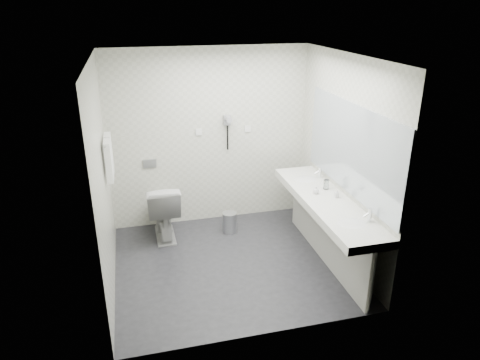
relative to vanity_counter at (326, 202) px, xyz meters
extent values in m
plane|color=#222227|center=(-1.12, 0.20, -0.80)|extent=(2.80, 2.80, 0.00)
plane|color=silver|center=(-1.12, 0.20, 1.70)|extent=(2.80, 2.80, 0.00)
plane|color=beige|center=(-1.12, 1.50, 0.45)|extent=(2.80, 0.00, 2.80)
plane|color=beige|center=(-1.12, -1.10, 0.45)|extent=(2.80, 0.00, 2.80)
plane|color=beige|center=(-2.52, 0.20, 0.45)|extent=(0.00, 2.60, 2.60)
plane|color=beige|center=(0.27, 0.20, 0.45)|extent=(0.00, 2.60, 2.60)
cube|color=silver|center=(0.00, 0.00, 0.00)|extent=(0.55, 2.20, 0.10)
cube|color=#9B9A93|center=(0.02, 0.00, -0.42)|extent=(0.03, 2.15, 0.75)
cylinder|color=silver|center=(0.05, -1.04, -0.42)|extent=(0.06, 0.06, 0.75)
cylinder|color=silver|center=(0.05, 1.04, -0.42)|extent=(0.06, 0.06, 0.75)
cube|color=#B2BCC6|center=(0.26, 0.00, 0.65)|extent=(0.02, 2.20, 1.05)
ellipsoid|color=silver|center=(0.00, -0.65, 0.04)|extent=(0.40, 0.31, 0.05)
ellipsoid|color=silver|center=(0.00, 0.65, 0.04)|extent=(0.40, 0.31, 0.05)
cylinder|color=silver|center=(0.19, -0.65, 0.12)|extent=(0.04, 0.04, 0.15)
cylinder|color=silver|center=(0.19, 0.65, 0.12)|extent=(0.04, 0.04, 0.15)
imported|color=white|center=(0.13, 0.01, 0.10)|extent=(0.04, 0.04, 0.10)
imported|color=white|center=(-0.06, 0.17, 0.10)|extent=(0.09, 0.09, 0.09)
cylinder|color=silver|center=(0.12, 0.28, 0.11)|extent=(0.07, 0.07, 0.12)
cylinder|color=silver|center=(0.12, 0.28, 0.11)|extent=(0.07, 0.07, 0.12)
imported|color=silver|center=(-1.86, 1.13, -0.40)|extent=(0.45, 0.78, 0.79)
cube|color=#B2B5BA|center=(-1.98, 1.49, 0.15)|extent=(0.18, 0.02, 0.12)
cylinder|color=#B2B5BA|center=(-0.96, 1.01, -0.66)|extent=(0.22, 0.22, 0.28)
cylinder|color=#B2B5BA|center=(-0.96, 1.01, -0.51)|extent=(0.20, 0.20, 0.02)
cylinder|color=silver|center=(-2.47, 0.75, 0.75)|extent=(0.02, 0.62, 0.02)
cube|color=white|center=(-2.46, 0.61, 0.53)|extent=(0.07, 0.24, 0.48)
cube|color=white|center=(-2.46, 0.89, 0.53)|extent=(0.07, 0.24, 0.48)
cube|color=gray|center=(-0.88, 1.47, 0.70)|extent=(0.10, 0.04, 0.14)
cylinder|color=gray|center=(-0.88, 1.40, 0.73)|extent=(0.08, 0.14, 0.08)
cylinder|color=black|center=(-0.88, 1.46, 0.45)|extent=(0.02, 0.02, 0.35)
cube|color=silver|center=(-1.27, 1.49, 0.55)|extent=(0.09, 0.02, 0.09)
cube|color=silver|center=(-0.57, 1.49, 0.55)|extent=(0.09, 0.02, 0.09)
camera|label=1|loc=(-2.18, -4.39, 2.23)|focal=33.11mm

